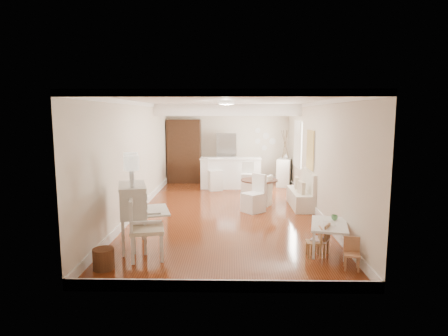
{
  "coord_description": "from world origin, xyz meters",
  "views": [
    {
      "loc": [
        0.12,
        -9.44,
        2.47
      ],
      "look_at": [
        -0.07,
        0.3,
        1.08
      ],
      "focal_mm": 30.0,
      "sensor_mm": 36.0,
      "label": 1
    }
  ],
  "objects_px": {
    "kids_chair_b": "(320,239)",
    "kids_table": "(329,237)",
    "bar_stool_right": "(248,177)",
    "pantry_cabinet": "(184,151)",
    "secretary_bureau": "(133,216)",
    "dining_table": "(259,192)",
    "kids_chair_a": "(314,242)",
    "kids_chair_c": "(352,254)",
    "wicker_basket": "(103,259)",
    "breakfast_counter": "(231,173)",
    "fridge": "(236,158)",
    "sideboard": "(284,172)",
    "gustavian_armchair": "(147,228)",
    "slip_chair_far": "(263,190)",
    "bar_stool_left": "(215,174)",
    "slip_chair_near": "(253,193)"
  },
  "relations": [
    {
      "from": "secretary_bureau",
      "to": "sideboard",
      "type": "xyz_separation_m",
      "value": [
        3.7,
        6.36,
        -0.13
      ]
    },
    {
      "from": "gustavian_armchair",
      "to": "slip_chair_near",
      "type": "height_order",
      "value": "gustavian_armchair"
    },
    {
      "from": "kids_chair_b",
      "to": "breakfast_counter",
      "type": "bearing_deg",
      "value": -135.86
    },
    {
      "from": "wicker_basket",
      "to": "bar_stool_right",
      "type": "distance_m",
      "value": 6.6
    },
    {
      "from": "slip_chair_far",
      "to": "kids_chair_a",
      "type": "bearing_deg",
      "value": 34.3
    },
    {
      "from": "secretary_bureau",
      "to": "kids_chair_b",
      "type": "height_order",
      "value": "secretary_bureau"
    },
    {
      "from": "kids_chair_c",
      "to": "fridge",
      "type": "height_order",
      "value": "fridge"
    },
    {
      "from": "gustavian_armchair",
      "to": "breakfast_counter",
      "type": "bearing_deg",
      "value": -24.84
    },
    {
      "from": "kids_chair_a",
      "to": "kids_chair_c",
      "type": "height_order",
      "value": "kids_chair_a"
    },
    {
      "from": "dining_table",
      "to": "breakfast_counter",
      "type": "height_order",
      "value": "breakfast_counter"
    },
    {
      "from": "kids_chair_a",
      "to": "kids_chair_c",
      "type": "relative_size",
      "value": 1.02
    },
    {
      "from": "sideboard",
      "to": "bar_stool_right",
      "type": "bearing_deg",
      "value": -121.88
    },
    {
      "from": "gustavian_armchair",
      "to": "bar_stool_left",
      "type": "bearing_deg",
      "value": -20.89
    },
    {
      "from": "breakfast_counter",
      "to": "fridge",
      "type": "bearing_deg",
      "value": 79.22
    },
    {
      "from": "slip_chair_far",
      "to": "sideboard",
      "type": "relative_size",
      "value": 0.84
    },
    {
      "from": "slip_chair_near",
      "to": "breakfast_counter",
      "type": "relative_size",
      "value": 0.47
    },
    {
      "from": "wicker_basket",
      "to": "kids_chair_a",
      "type": "bearing_deg",
      "value": 9.98
    },
    {
      "from": "slip_chair_far",
      "to": "bar_stool_left",
      "type": "height_order",
      "value": "bar_stool_left"
    },
    {
      "from": "sideboard",
      "to": "bar_stool_left",
      "type": "bearing_deg",
      "value": -144.65
    },
    {
      "from": "breakfast_counter",
      "to": "fridge",
      "type": "height_order",
      "value": "fridge"
    },
    {
      "from": "kids_chair_b",
      "to": "sideboard",
      "type": "height_order",
      "value": "sideboard"
    },
    {
      "from": "kids_table",
      "to": "breakfast_counter",
      "type": "distance_m",
      "value": 6.21
    },
    {
      "from": "bar_stool_right",
      "to": "pantry_cabinet",
      "type": "height_order",
      "value": "pantry_cabinet"
    },
    {
      "from": "dining_table",
      "to": "kids_table",
      "type": "bearing_deg",
      "value": -74.52
    },
    {
      "from": "kids_chair_a",
      "to": "pantry_cabinet",
      "type": "xyz_separation_m",
      "value": [
        -3.17,
        7.29,
        0.88
      ]
    },
    {
      "from": "sideboard",
      "to": "kids_table",
      "type": "bearing_deg",
      "value": -76.23
    },
    {
      "from": "gustavian_armchair",
      "to": "slip_chair_far",
      "type": "bearing_deg",
      "value": -42.9
    },
    {
      "from": "wicker_basket",
      "to": "fridge",
      "type": "relative_size",
      "value": 0.19
    },
    {
      "from": "secretary_bureau",
      "to": "dining_table",
      "type": "xyz_separation_m",
      "value": [
        2.6,
        3.51,
        -0.26
      ]
    },
    {
      "from": "bar_stool_left",
      "to": "sideboard",
      "type": "height_order",
      "value": "bar_stool_left"
    },
    {
      "from": "pantry_cabinet",
      "to": "secretary_bureau",
      "type": "bearing_deg",
      "value": -90.83
    },
    {
      "from": "kids_chair_b",
      "to": "kids_table",
      "type": "bearing_deg",
      "value": 162.96
    },
    {
      "from": "dining_table",
      "to": "slip_chair_near",
      "type": "xyz_separation_m",
      "value": [
        -0.21,
        -0.85,
        0.14
      ]
    },
    {
      "from": "bar_stool_left",
      "to": "bar_stool_right",
      "type": "relative_size",
      "value": 1.07
    },
    {
      "from": "secretary_bureau",
      "to": "dining_table",
      "type": "bearing_deg",
      "value": 37.33
    },
    {
      "from": "gustavian_armchair",
      "to": "kids_table",
      "type": "distance_m",
      "value": 3.26
    },
    {
      "from": "kids_chair_a",
      "to": "slip_chair_near",
      "type": "bearing_deg",
      "value": -161.78
    },
    {
      "from": "kids_chair_a",
      "to": "kids_chair_c",
      "type": "distance_m",
      "value": 0.74
    },
    {
      "from": "kids_chair_a",
      "to": "breakfast_counter",
      "type": "relative_size",
      "value": 0.26
    },
    {
      "from": "secretary_bureau",
      "to": "breakfast_counter",
      "type": "height_order",
      "value": "secretary_bureau"
    },
    {
      "from": "kids_table",
      "to": "bar_stool_right",
      "type": "distance_m",
      "value": 5.34
    },
    {
      "from": "secretary_bureau",
      "to": "pantry_cabinet",
      "type": "height_order",
      "value": "pantry_cabinet"
    },
    {
      "from": "kids_chair_c",
      "to": "sideboard",
      "type": "distance_m",
      "value": 7.29
    },
    {
      "from": "dining_table",
      "to": "pantry_cabinet",
      "type": "xyz_separation_m",
      "value": [
        -2.5,
        3.41,
        0.8
      ]
    },
    {
      "from": "wicker_basket",
      "to": "pantry_cabinet",
      "type": "height_order",
      "value": "pantry_cabinet"
    },
    {
      "from": "breakfast_counter",
      "to": "pantry_cabinet",
      "type": "bearing_deg",
      "value": 147.57
    },
    {
      "from": "secretary_bureau",
      "to": "kids_chair_a",
      "type": "bearing_deg",
      "value": -22.74
    },
    {
      "from": "bar_stool_right",
      "to": "pantry_cabinet",
      "type": "bearing_deg",
      "value": 146.61
    },
    {
      "from": "bar_stool_right",
      "to": "fridge",
      "type": "xyz_separation_m",
      "value": [
        -0.35,
        1.81,
        0.41
      ]
    },
    {
      "from": "bar_stool_left",
      "to": "kids_table",
      "type": "bearing_deg",
      "value": -84.41
    }
  ]
}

